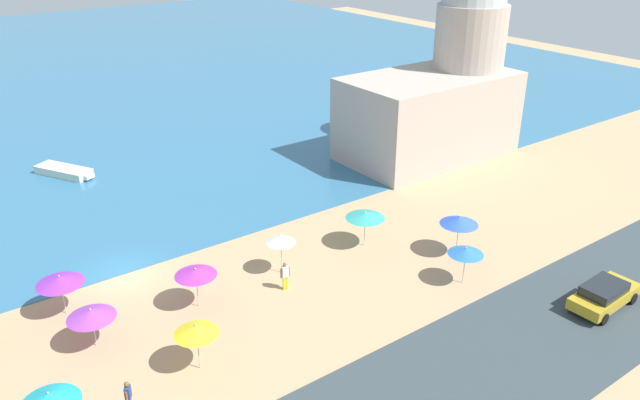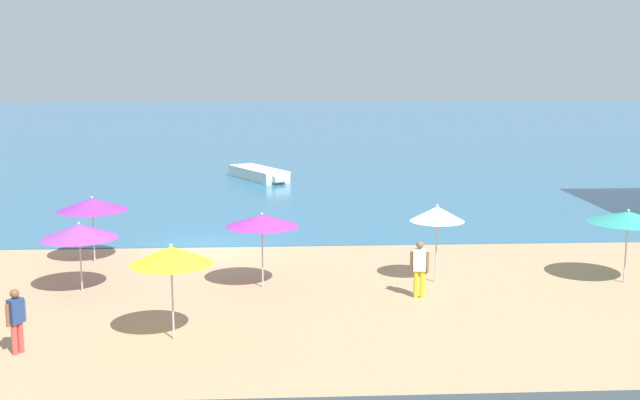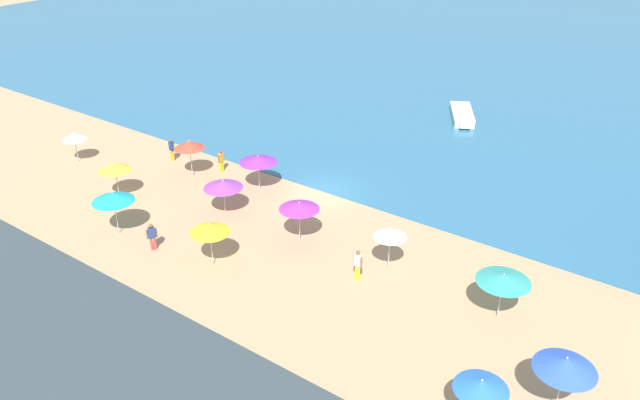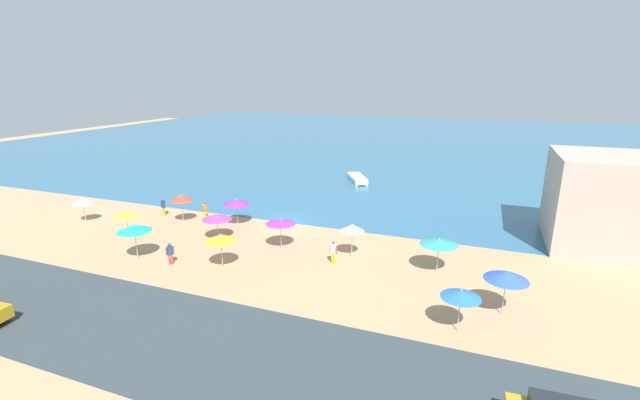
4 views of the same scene
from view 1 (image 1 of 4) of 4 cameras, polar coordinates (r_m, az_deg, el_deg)
name	(u,v)px [view 1 (image 1 of 4)]	position (r m, az deg, el deg)	size (l,w,h in m)	color
ground_plane	(122,275)	(38.39, -17.66, -6.56)	(160.00, 160.00, 0.00)	tan
beach_umbrella_0	(196,330)	(29.18, -11.25, -11.54)	(2.08, 2.08, 2.48)	#B2B2B7
beach_umbrella_2	(466,251)	(35.81, 13.20, -4.57)	(2.01, 2.01, 2.32)	#B2B2B7
beach_umbrella_3	(91,314)	(32.08, -20.21, -9.72)	(2.34, 2.34, 2.17)	#B2B2B7
beach_umbrella_4	(60,280)	(35.00, -22.71, -6.75)	(2.44, 2.44, 2.34)	#B2B2B7
beach_umbrella_5	(365,215)	(38.80, 4.15, -1.40)	(2.47, 2.47, 2.37)	#B2B2B7
beach_umbrella_6	(459,220)	(38.59, 12.61, -1.82)	(2.34, 2.34, 2.65)	#B2B2B7
beach_umbrella_8	(281,239)	(35.83, -3.59, -3.57)	(1.72, 1.72, 2.54)	#B2B2B7
beach_umbrella_9	(196,272)	(33.47, -11.31, -6.49)	(2.24, 2.24, 2.37)	#B2B2B7
beach_umbrella_10	(49,399)	(27.15, -23.52, -16.31)	(2.34, 2.34, 2.64)	#B2B2B7
bather_0	(128,395)	(28.46, -17.12, -16.71)	(0.38, 0.50, 1.61)	#D9463F
bather_1	(285,274)	(34.88, -3.21, -6.81)	(0.56, 0.28, 1.73)	yellow
parked_car_0	(604,294)	(36.66, 24.54, -7.85)	(4.46, 2.11, 1.45)	#B09123
skiff_nearshore	(64,171)	(53.90, -22.34, 2.44)	(3.79, 5.16, 0.65)	silver
harbor_fortress	(445,92)	(54.83, 11.34, 9.63)	(14.71, 8.17, 14.99)	#AFA193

